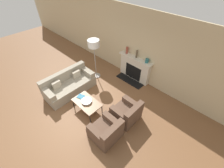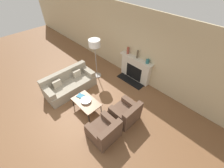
# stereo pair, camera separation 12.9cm
# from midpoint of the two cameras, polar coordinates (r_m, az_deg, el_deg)

# --- Properties ---
(ground_plane) EXTENTS (18.00, 18.00, 0.00)m
(ground_plane) POSITION_cam_midpoint_polar(r_m,az_deg,el_deg) (5.36, -8.77, -11.96)
(ground_plane) COLOR brown
(wall_back) EXTENTS (18.00, 0.06, 2.90)m
(wall_back) POSITION_cam_midpoint_polar(r_m,az_deg,el_deg) (6.01, 12.60, 12.69)
(wall_back) COLOR #C6B289
(wall_back) RESTS_ON ground_plane
(fireplace) EXTENTS (1.53, 0.59, 1.05)m
(fireplace) POSITION_cam_midpoint_polar(r_m,az_deg,el_deg) (6.49, 9.39, 5.66)
(fireplace) COLOR beige
(fireplace) RESTS_ON ground_plane
(couch) EXTENTS (0.88, 1.98, 0.82)m
(couch) POSITION_cam_midpoint_polar(r_m,az_deg,el_deg) (6.19, -15.33, 0.00)
(couch) COLOR #9E937F
(couch) RESTS_ON ground_plane
(armchair_near) EXTENTS (0.81, 0.80, 0.77)m
(armchair_near) POSITION_cam_midpoint_polar(r_m,az_deg,el_deg) (4.65, -2.16, -17.54)
(armchair_near) COLOR brown
(armchair_near) RESTS_ON ground_plane
(armchair_far) EXTENTS (0.81, 0.80, 0.77)m
(armchair_far) POSITION_cam_midpoint_polar(r_m,az_deg,el_deg) (5.04, 5.92, -10.98)
(armchair_far) COLOR brown
(armchair_far) RESTS_ON ground_plane
(coffee_table) EXTENTS (1.01, 0.61, 0.42)m
(coffee_table) POSITION_cam_midpoint_polar(r_m,az_deg,el_deg) (5.25, -9.12, -6.86)
(coffee_table) COLOR brown
(coffee_table) RESTS_ON ground_plane
(bowl) EXTENTS (0.36, 0.36, 0.07)m
(bowl) POSITION_cam_midpoint_polar(r_m,az_deg,el_deg) (5.20, -9.22, -6.21)
(bowl) COLOR silver
(bowl) RESTS_ON coffee_table
(book) EXTENTS (0.29, 0.27, 0.02)m
(book) POSITION_cam_midpoint_polar(r_m,az_deg,el_deg) (5.43, -11.22, -4.48)
(book) COLOR teal
(book) RESTS_ON coffee_table
(floor_lamp) EXTENTS (0.47, 0.47, 1.74)m
(floor_lamp) POSITION_cam_midpoint_polar(r_m,az_deg,el_deg) (6.08, -6.00, 14.28)
(floor_lamp) COLOR gray
(floor_lamp) RESTS_ON ground_plane
(mantel_vase_left) EXTENTS (0.10, 0.10, 0.28)m
(mantel_vase_left) POSITION_cam_midpoint_polar(r_m,az_deg,el_deg) (6.38, 6.68, 12.56)
(mantel_vase_left) COLOR brown
(mantel_vase_left) RESTS_ON fireplace
(mantel_vase_center_left) EXTENTS (0.07, 0.07, 0.33)m
(mantel_vase_center_left) POSITION_cam_midpoint_polar(r_m,az_deg,el_deg) (6.11, 10.27, 11.03)
(mantel_vase_center_left) COLOR brown
(mantel_vase_center_left) RESTS_ON fireplace
(mantel_vase_center_right) EXTENTS (0.14, 0.14, 0.16)m
(mantel_vase_center_right) POSITION_cam_midpoint_polar(r_m,az_deg,el_deg) (5.93, 14.01, 8.37)
(mantel_vase_center_right) COLOR #28666B
(mantel_vase_center_right) RESTS_ON fireplace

